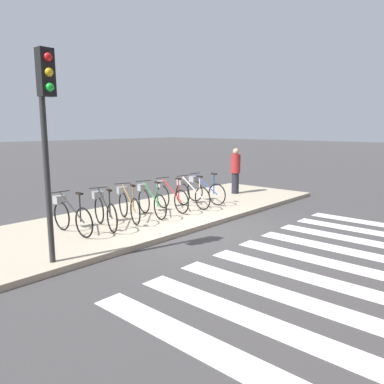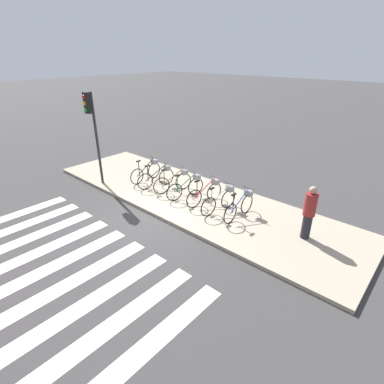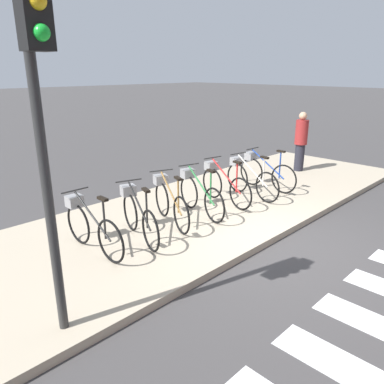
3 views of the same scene
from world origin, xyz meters
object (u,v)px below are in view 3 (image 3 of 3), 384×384
object	(u,v)px
parked_bicycle_3	(198,192)
parked_bicycle_5	(249,177)
parked_bicycle_0	(90,225)
parked_bicycle_1	(138,213)
traffic_light	(39,84)
parked_bicycle_2	(169,200)
parked_bicycle_6	(264,170)
parked_bicycle_4	(223,183)
pedestrian	(301,140)

from	to	relation	value
parked_bicycle_3	parked_bicycle_5	bearing A→B (deg)	-1.90
parked_bicycle_0	parked_bicycle_5	bearing A→B (deg)	-1.90
parked_bicycle_1	traffic_light	xyz separation A→B (m)	(-2.00, -1.39, 2.15)
parked_bicycle_2	parked_bicycle_6	distance (m)	3.00
parked_bicycle_4	parked_bicycle_6	distance (m)	1.45
parked_bicycle_3	parked_bicycle_5	world-z (taller)	same
parked_bicycle_4	pedestrian	bearing A→B (deg)	3.37
parked_bicycle_5	traffic_light	distance (m)	5.69
parked_bicycle_4	pedestrian	size ratio (longest dim) A/B	0.97
parked_bicycle_3	parked_bicycle_5	distance (m)	1.56
parked_bicycle_2	pedestrian	distance (m)	5.09
parked_bicycle_2	parked_bicycle_5	size ratio (longest dim) A/B	0.96
parked_bicycle_4	parked_bicycle_6	bearing A→B (deg)	-1.40
parked_bicycle_0	parked_bicycle_1	bearing A→B (deg)	-9.80
parked_bicycle_1	parked_bicycle_0	bearing A→B (deg)	170.20
traffic_light	parked_bicycle_6	bearing A→B (deg)	14.43
parked_bicycle_1	parked_bicycle_6	size ratio (longest dim) A/B	0.96
parked_bicycle_3	parked_bicycle_6	size ratio (longest dim) A/B	0.97
parked_bicycle_4	traffic_light	xyz separation A→B (m)	(-4.36, -1.53, 2.15)
parked_bicycle_6	parked_bicycle_3	bearing A→B (deg)	-178.81
parked_bicycle_0	parked_bicycle_1	distance (m)	0.82
parked_bicycle_2	pedestrian	size ratio (longest dim) A/B	0.93
parked_bicycle_1	pedestrian	xyz separation A→B (m)	(5.88, 0.35, 0.41)
parked_bicycle_1	parked_bicycle_3	world-z (taller)	same
parked_bicycle_1	parked_bicycle_6	world-z (taller)	same
parked_bicycle_0	parked_bicycle_3	world-z (taller)	same
parked_bicycle_6	parked_bicycle_0	bearing A→B (deg)	179.63
traffic_light	parked_bicycle_4	bearing A→B (deg)	19.35
parked_bicycle_2	parked_bicycle_6	world-z (taller)	same
parked_bicycle_1	parked_bicycle_3	xyz separation A→B (m)	(1.52, 0.06, 0.00)
parked_bicycle_3	parked_bicycle_4	world-z (taller)	same
parked_bicycle_3	traffic_light	size ratio (longest dim) A/B	0.43
parked_bicycle_1	traffic_light	world-z (taller)	traffic_light
parked_bicycle_0	parked_bicycle_2	distance (m)	1.62
parked_bicycle_2	parked_bicycle_5	bearing A→B (deg)	-2.78
parked_bicycle_0	pedestrian	world-z (taller)	pedestrian
parked_bicycle_0	parked_bicycle_6	bearing A→B (deg)	-0.37
parked_bicycle_6	traffic_light	world-z (taller)	traffic_light
parked_bicycle_3	parked_bicycle_4	size ratio (longest dim) A/B	0.99
parked_bicycle_0	traffic_light	world-z (taller)	traffic_light
parked_bicycle_0	parked_bicycle_6	distance (m)	4.61
parked_bicycle_3	traffic_light	bearing A→B (deg)	-157.67
parked_bicycle_0	parked_bicycle_5	xyz separation A→B (m)	(3.89, -0.13, 0.00)
pedestrian	parked_bicycle_2	bearing A→B (deg)	-177.38
parked_bicycle_2	pedestrian	xyz separation A→B (m)	(5.07, 0.23, 0.41)
parked_bicycle_1	parked_bicycle_2	distance (m)	0.82
parked_bicycle_0	parked_bicycle_2	size ratio (longest dim) A/B	1.05
pedestrian	parked_bicycle_5	bearing A→B (deg)	-173.03
parked_bicycle_5	pedestrian	distance (m)	2.85
parked_bicycle_0	pedestrian	size ratio (longest dim) A/B	0.98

